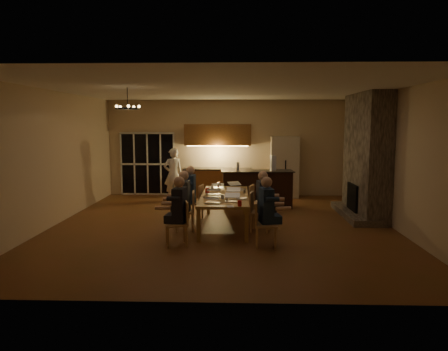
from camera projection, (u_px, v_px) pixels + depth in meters
floor at (222, 226)px, 10.41m from camera, size 9.00×9.00×0.00m
back_wall at (227, 148)px, 14.70m from camera, size 8.00×0.04×3.20m
left_wall at (53, 158)px, 10.36m from camera, size 0.04×9.00×3.20m
right_wall at (395, 159)px, 10.08m from camera, size 0.04×9.00×3.20m
ceiling at (222, 89)px, 10.03m from camera, size 8.00×9.00×0.04m
french_doors at (148, 164)px, 14.81m from camera, size 1.86×0.08×2.10m
fireplace at (366, 155)px, 11.28m from camera, size 0.58×2.50×3.20m
kitchenette at (218, 161)px, 14.44m from camera, size 2.24×0.68×2.40m
refrigerator at (284, 167)px, 14.34m from camera, size 0.90×0.68×2.00m
dining_table at (225, 211)px, 10.31m from camera, size 1.10×2.94×0.75m
bar_island at (257, 189)px, 12.57m from camera, size 2.11×0.83×1.08m
chair_left_near at (176, 224)px, 8.68m from camera, size 0.53×0.53×0.89m
chair_left_mid at (185, 211)px, 9.90m from camera, size 0.47×0.47×0.89m
chair_left_far at (194, 202)px, 11.00m from camera, size 0.51×0.51×0.89m
chair_right_near at (266, 224)px, 8.61m from camera, size 0.47×0.47×0.89m
chair_right_mid at (260, 212)px, 9.81m from camera, size 0.51×0.51×0.89m
chair_right_far at (259, 203)px, 10.89m from camera, size 0.54×0.54×0.89m
person_left_near at (180, 211)px, 8.75m from camera, size 0.66×0.66×1.38m
person_right_near at (266, 211)px, 8.70m from camera, size 0.70×0.70×1.38m
person_left_mid at (184, 201)px, 9.78m from camera, size 0.62×0.62×1.38m
person_right_mid at (263, 202)px, 9.75m from camera, size 0.68×0.68×1.38m
person_left_far at (191, 193)px, 10.87m from camera, size 0.62×0.62×1.38m
standing_person at (173, 174)px, 13.73m from camera, size 0.71×0.60×1.66m
chandelier at (128, 108)px, 9.48m from camera, size 0.53×0.53×0.03m
laptop_a at (213, 198)px, 9.23m from camera, size 0.37×0.34×0.23m
laptop_b at (232, 196)px, 9.38m from camera, size 0.32×0.28×0.23m
laptop_c at (213, 190)px, 10.36m from camera, size 0.36×0.33×0.23m
laptop_d at (233, 191)px, 10.21m from camera, size 0.34×0.31×0.23m
laptop_e at (218, 184)px, 11.32m from camera, size 0.34×0.30×0.23m
laptop_f at (236, 184)px, 11.24m from camera, size 0.41×0.39×0.23m
mug_front at (222, 197)px, 9.74m from camera, size 0.08×0.08×0.10m
mug_mid at (228, 189)px, 10.83m from camera, size 0.09×0.09×0.10m
mug_back at (212, 188)px, 11.08m from camera, size 0.07×0.07×0.10m
redcup_near at (240, 203)px, 8.88m from camera, size 0.08×0.08×0.12m
redcup_mid at (207, 190)px, 10.62m from camera, size 0.10×0.10×0.12m
can_silver at (227, 197)px, 9.61m from camera, size 0.07×0.07×0.12m
can_cola at (219, 185)px, 11.57m from camera, size 0.07×0.07×0.12m
can_right at (244, 191)px, 10.48m from camera, size 0.06×0.06×0.12m
plate_near at (242, 198)px, 9.74m from camera, size 0.24×0.24×0.02m
plate_left at (211, 202)px, 9.35m from camera, size 0.23×0.23×0.02m
plate_far at (241, 190)px, 10.99m from camera, size 0.26×0.26×0.02m
notepad at (230, 207)px, 8.82m from camera, size 0.17×0.21×0.01m
bar_bottle at (238, 166)px, 12.51m from camera, size 0.08×0.08×0.24m
bar_blender at (273, 163)px, 12.50m from camera, size 0.18×0.18×0.43m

